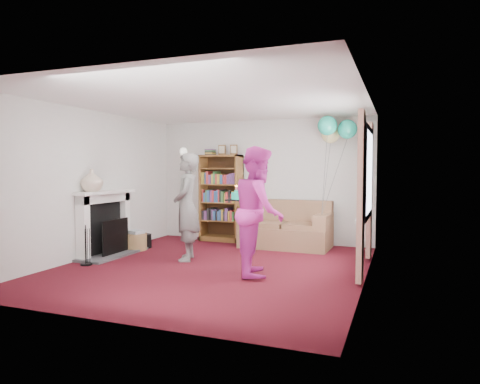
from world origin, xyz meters
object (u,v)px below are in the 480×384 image
at_px(person_striped, 187,207).
at_px(birthday_cake, 242,196).
at_px(person_magenta, 259,211).
at_px(bookcase, 222,198).
at_px(sofa, 287,229).

distance_m(person_striped, birthday_cake, 1.14).
height_order(person_magenta, birthday_cake, person_magenta).
bearing_deg(person_striped, birthday_cake, 53.75).
xyz_separation_m(person_striped, person_magenta, (1.41, -0.50, 0.03)).
relative_size(bookcase, person_magenta, 1.10).
relative_size(sofa, person_magenta, 0.92).
bearing_deg(birthday_cake, bookcase, 119.91).
distance_m(bookcase, sofa, 1.58).
bearing_deg(person_striped, bookcase, 164.69).
bearing_deg(bookcase, person_striped, -83.72).
bearing_deg(person_magenta, person_striped, 52.77).
bearing_deg(person_striped, person_magenta, 48.95).
relative_size(bookcase, sofa, 1.19).
bearing_deg(sofa, bookcase, 172.61).
height_order(bookcase, sofa, bookcase).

